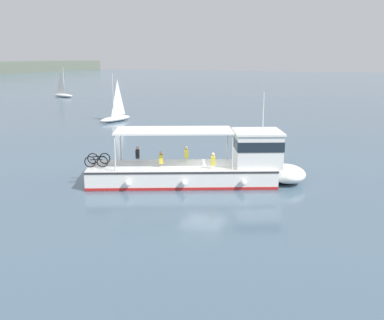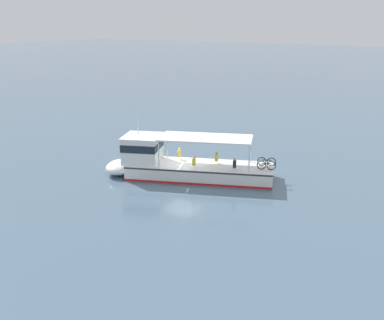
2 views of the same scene
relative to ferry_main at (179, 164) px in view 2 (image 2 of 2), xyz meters
name	(u,v)px [view 2 (image 2 of 2)]	position (x,y,z in m)	size (l,w,h in m)	color
ground_plane	(183,178)	(-0.03, 0.33, -1.02)	(400.00, 400.00, 0.00)	slate
ferry_main	(179,164)	(0.00, 0.00, 0.00)	(7.80, 12.91, 5.32)	white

